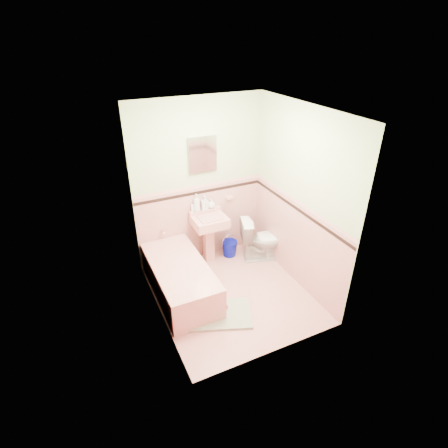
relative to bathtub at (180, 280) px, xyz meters
name	(u,v)px	position (x,y,z in m)	size (l,w,h in m)	color
floor	(232,294)	(0.63, -0.33, -0.23)	(2.20, 2.20, 0.00)	pink
ceiling	(234,111)	(0.63, -0.33, 2.27)	(2.20, 2.20, 0.00)	white
wall_back	(199,184)	(0.63, 0.77, 1.02)	(2.50, 2.50, 0.00)	#F5EAC8
wall_front	(282,262)	(0.63, -1.43, 1.02)	(2.50, 2.50, 0.00)	#F5EAC8
wall_left	(153,233)	(-0.37, -0.33, 1.02)	(2.50, 2.50, 0.00)	#F5EAC8
wall_right	(300,200)	(1.63, -0.33, 1.02)	(2.50, 2.50, 0.00)	#F5EAC8
wainscot_back	(201,223)	(0.63, 0.76, 0.38)	(2.00, 2.00, 0.00)	pink
wainscot_front	(277,311)	(0.63, -1.42, 0.38)	(2.00, 2.00, 0.00)	pink
wainscot_left	(159,279)	(-0.36, -0.33, 0.38)	(2.20, 2.20, 0.00)	pink
wainscot_right	(294,242)	(1.62, -0.33, 0.38)	(2.20, 2.20, 0.00)	pink
accent_back	(200,192)	(0.63, 0.75, 0.90)	(2.00, 2.00, 0.00)	black
accent_front	(280,272)	(0.63, -1.41, 0.90)	(2.00, 2.00, 0.00)	black
accent_left	(156,242)	(-0.35, -0.33, 0.89)	(2.20, 2.20, 0.00)	black
accent_right	(298,209)	(1.61, -0.33, 0.89)	(2.20, 2.20, 0.00)	black
cap_back	(200,186)	(0.63, 0.75, 0.99)	(2.00, 2.00, 0.00)	pink
cap_front	(281,264)	(0.63, -1.41, 0.99)	(2.00, 2.00, 0.00)	pink
cap_left	(155,235)	(-0.35, -0.33, 1.00)	(2.20, 2.20, 0.00)	pink
cap_right	(298,203)	(1.61, -0.33, 1.00)	(2.20, 2.20, 0.00)	pink
bathtub	(180,280)	(0.00, 0.00, 0.00)	(0.70, 1.50, 0.45)	#DA918C
tub_faucet	(163,231)	(0.00, 0.72, 0.41)	(0.04, 0.04, 0.12)	silver
sink	(210,240)	(0.68, 0.53, 0.17)	(0.50, 0.48, 0.79)	#DA918C
sink_faucet	(206,204)	(0.68, 0.67, 0.72)	(0.02, 0.02, 0.10)	silver
medicine_cabinet	(202,154)	(0.68, 0.74, 1.47)	(0.41, 0.04, 0.51)	white
soap_dish	(229,198)	(1.10, 0.73, 0.72)	(0.12, 0.07, 0.04)	#DA918C
soap_bottle_left	(197,203)	(0.55, 0.71, 0.76)	(0.10, 0.11, 0.27)	#B2B2B2
soap_bottle_mid	(204,203)	(0.68, 0.71, 0.73)	(0.10, 0.10, 0.22)	#B2B2B2
soap_bottle_right	(211,203)	(0.79, 0.71, 0.70)	(0.12, 0.12, 0.15)	#B2B2B2
tube	(192,208)	(0.48, 0.71, 0.68)	(0.04, 0.04, 0.12)	white
toilet	(263,239)	(1.47, 0.27, 0.13)	(0.39, 0.69, 0.70)	white
bucket	(229,248)	(1.03, 0.56, -0.10)	(0.25, 0.25, 0.25)	#030A8E
bath_mat	(218,314)	(0.29, -0.63, -0.21)	(0.83, 0.56, 0.03)	gray
shoe	(222,308)	(0.36, -0.59, -0.16)	(0.14, 0.07, 0.06)	#BF1E59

